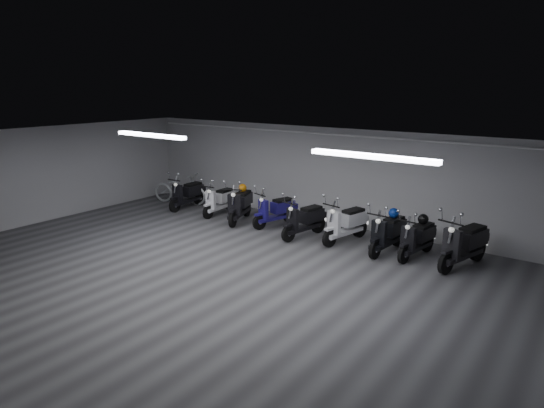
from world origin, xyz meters
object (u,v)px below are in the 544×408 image
Objects in this scene: scooter_3 at (240,199)px; scooter_9 at (464,237)px; scooter_4 at (275,205)px; helmet_0 at (394,213)px; scooter_6 at (346,217)px; bicycle at (180,185)px; scooter_7 at (388,226)px; helmet_2 at (243,188)px; scooter_8 at (417,232)px; helmet_1 at (423,219)px; scooter_0 at (187,189)px; scooter_5 at (304,214)px; scooter_2 at (219,196)px.

scooter_9 reaches higher than scooter_3.
scooter_4 reaches higher than helmet_0.
bicycle is at bearing -169.71° from scooter_6.
helmet_2 is at bearing -176.79° from scooter_7.
scooter_9 is (1.73, 0.10, 0.06)m from scooter_7.
scooter_7 is 0.90× the size of bicycle.
scooter_4 is 6.78× the size of helmet_2.
scooter_8 is 6.71× the size of helmet_1.
scooter_5 is at bearing -6.16° from scooter_0.
scooter_2 is 0.93× the size of scooter_7.
scooter_0 reaches higher than scooter_5.
bicycle is (-2.07, 0.26, 0.02)m from scooter_2.
scooter_9 is (3.99, 0.33, 0.08)m from scooter_5.
scooter_3 is at bearing -173.82° from scooter_7.
bicycle is (-8.36, 0.27, 0.01)m from scooter_8.
scooter_4 is (2.13, 0.04, 0.01)m from scooter_2.
scooter_2 is 3.35m from scooter_5.
scooter_9 is 1.73m from helmet_0.
scooter_0 is at bearing 156.79° from scooter_3.
scooter_9 is at bearing 15.83° from scooter_5.
scooter_4 is 2.28m from scooter_6.
scooter_8 is at bearing -162.88° from scooter_9.
scooter_4 is 6.74× the size of helmet_1.
helmet_0 is (1.21, 0.15, 0.28)m from scooter_6.
scooter_6 is at bearing -172.93° from helmet_0.
scooter_6 reaches higher than scooter_4.
scooter_0 is at bearing -163.45° from scooter_9.
bicycle is 3.02m from helmet_2.
scooter_5 reaches higher than helmet_1.
scooter_6 is at bearing -171.34° from scooter_8.
helmet_2 is at bearing -0.66° from scooter_2.
bicycle is at bearing 151.60° from scooter_3.
scooter_8 is (6.29, -0.01, 0.01)m from scooter_2.
scooter_9 reaches higher than scooter_6.
scooter_6 is 3.50m from helmet_2.
scooter_2 is at bearing -113.07° from bicycle.
scooter_5 is 0.97× the size of scooter_7.
scooter_2 is 0.86× the size of scooter_9.
scooter_7 is at bearing -163.98° from scooter_8.
scooter_0 is 1.01× the size of scooter_5.
scooter_9 is at bearing -107.56° from bicycle.
scooter_7 reaches higher than helmet_1.
scooter_3 is at bearing -169.05° from scooter_8.
scooter_0 reaches higher than scooter_2.
scooter_0 is at bearing -177.90° from helmet_1.
scooter_5 is at bearing -150.91° from scooter_6.
scooter_3 is 7.37× the size of helmet_1.
scooter_6 is 7.19× the size of helmet_1.
scooter_0 is 3.50m from scooter_4.
scooter_5 is 0.96× the size of scooter_6.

